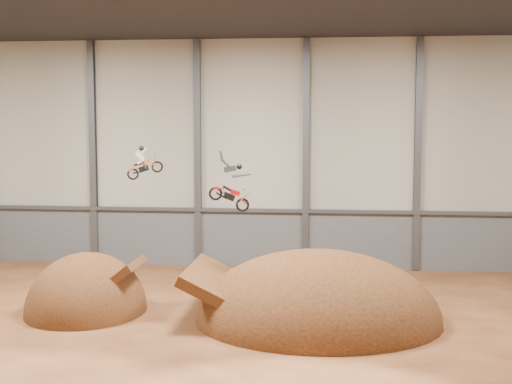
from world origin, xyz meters
The scene contains 12 objects.
floor centered at (0.00, 0.00, 0.00)m, with size 40.00×40.00×0.00m, color #522A16.
back_wall centered at (0.00, 15.00, 7.00)m, with size 40.00×0.10×14.00m, color #B9B5A3.
lower_band_back centered at (0.00, 14.90, 1.75)m, with size 39.80×0.18×3.50m, color #5A5C62.
steel_rail centered at (0.00, 14.75, 3.55)m, with size 39.80×0.35×0.20m, color #47494F.
steel_column_1 centered at (-10.00, 14.80, 7.00)m, with size 0.40×0.36×13.90m, color #47494F.
steel_column_2 centered at (-3.33, 14.80, 7.00)m, with size 0.40×0.36×13.90m, color #47494F.
steel_column_3 centered at (3.33, 14.80, 7.00)m, with size 0.40×0.36×13.90m, color #47494F.
steel_column_4 centered at (10.00, 14.80, 7.00)m, with size 0.40×0.36×13.90m, color #47494F.
takeoff_ramp centered at (-6.62, 3.63, 0.00)m, with size 5.65×6.52×5.65m, color #3A1E0E.
landing_ramp centered at (4.35, 3.24, 0.00)m, with size 11.17×9.88×6.44m, color #3A1E0E.
fmx_rider_a centered at (-4.48, 6.96, 7.09)m, with size 1.86×0.71×1.68m, color #E4560C, non-canonical shape.
fmx_rider_b centered at (0.10, 3.87, 6.29)m, with size 2.62×0.75×2.25m, color #BC0410, non-canonical shape.
Camera 1 is at (4.98, -28.47, 9.11)m, focal length 50.00 mm.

